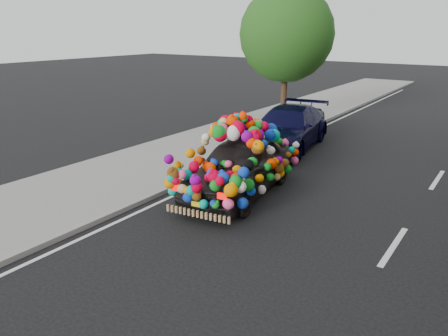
# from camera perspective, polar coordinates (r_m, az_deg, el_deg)

# --- Properties ---
(ground) EXTENTS (100.00, 100.00, 0.00)m
(ground) POSITION_cam_1_polar(r_m,az_deg,el_deg) (10.97, 2.75, -5.20)
(ground) COLOR black
(ground) RESTS_ON ground
(sidewalk) EXTENTS (4.00, 60.00, 0.12)m
(sidewalk) POSITION_cam_1_polar(r_m,az_deg,el_deg) (13.55, -12.91, -0.82)
(sidewalk) COLOR gray
(sidewalk) RESTS_ON ground
(kerb) EXTENTS (0.15, 60.00, 0.13)m
(kerb) POSITION_cam_1_polar(r_m,az_deg,el_deg) (12.25, -6.64, -2.46)
(kerb) COLOR gray
(kerb) RESTS_ON ground
(lane_markings) EXTENTS (6.00, 50.00, 0.01)m
(lane_markings) POSITION_cam_1_polar(r_m,az_deg,el_deg) (9.77, 21.28, -9.49)
(lane_markings) COLOR silver
(lane_markings) RESTS_ON ground
(tree_near_sidewalk) EXTENTS (4.20, 4.20, 6.13)m
(tree_near_sidewalk) POSITION_cam_1_polar(r_m,az_deg,el_deg) (20.26, 8.14, 16.91)
(tree_near_sidewalk) COLOR #332114
(tree_near_sidewalk) RESTS_ON ground
(plush_art_car) EXTENTS (2.74, 4.84, 2.15)m
(plush_art_car) POSITION_cam_1_polar(r_m,az_deg,el_deg) (11.60, 2.00, 1.86)
(plush_art_car) COLOR black
(plush_art_car) RESTS_ON ground
(navy_sedan) EXTENTS (2.84, 5.47, 1.52)m
(navy_sedan) POSITION_cam_1_polar(r_m,az_deg,el_deg) (16.38, 8.26, 5.20)
(navy_sedan) COLOR black
(navy_sedan) RESTS_ON ground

